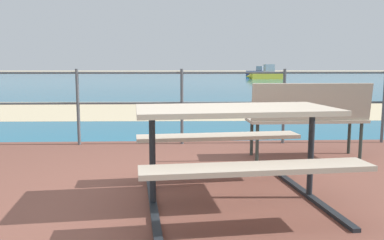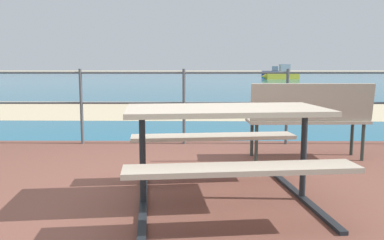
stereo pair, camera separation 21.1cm
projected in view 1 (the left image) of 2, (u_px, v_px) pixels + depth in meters
The scene contains 9 objects.
ground_plane at pixel (185, 205), 3.36m from camera, with size 240.00×240.00×0.00m, color beige.
patio_paving at pixel (185, 201), 3.35m from camera, with size 6.40×5.20×0.06m, color brown.
sea_water at pixel (178, 78), 42.97m from camera, with size 90.00×90.00×0.01m, color #196B8E.
beach_strip at pixel (180, 110), 10.78m from camera, with size 54.00×4.71×0.01m, color beige.
picnic_table at pixel (234, 131), 3.19m from camera, with size 1.72×1.64×0.79m.
park_bench at pixel (308, 113), 4.72m from camera, with size 1.44×0.47×0.92m.
railing_fence at pixel (182, 97), 5.62m from camera, with size 5.94×0.04×1.08m.
boat_mid at pixel (266, 75), 37.37m from camera, with size 3.68×1.35×1.39m.
boat_far at pixel (259, 73), 49.99m from camera, with size 3.29×3.46×1.23m.
Camera 1 is at (-0.06, -3.23, 1.17)m, focal length 36.87 mm.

